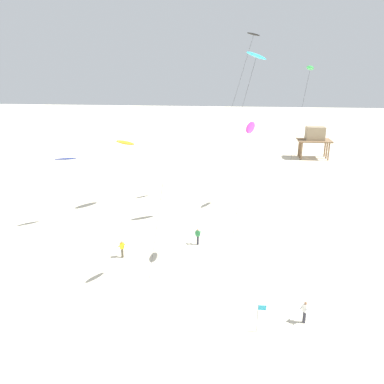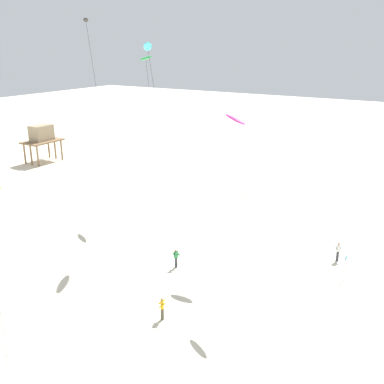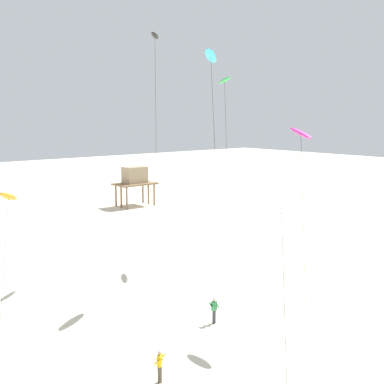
{
  "view_description": "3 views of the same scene",
  "coord_description": "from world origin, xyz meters",
  "px_view_note": "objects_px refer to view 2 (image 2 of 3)",
  "views": [
    {
      "loc": [
        7.4,
        -22.22,
        17.12
      ],
      "look_at": [
        4.28,
        9.7,
        6.14
      ],
      "focal_mm": 36.26,
      "sensor_mm": 36.0,
      "label": 1
    },
    {
      "loc": [
        -22.85,
        -6.62,
        17.79
      ],
      "look_at": [
        4.71,
        10.34,
        6.88
      ],
      "focal_mm": 41.49,
      "sensor_mm": 36.0,
      "label": 2
    },
    {
      "loc": [
        -14.56,
        -9.02,
        13.01
      ],
      "look_at": [
        4.81,
        14.24,
        8.16
      ],
      "focal_mm": 44.16,
      "sensor_mm": 36.0,
      "label": 3
    }
  ],
  "objects_px": {
    "kite_cyan": "(148,49)",
    "kite_green": "(146,60)",
    "kite_magenta": "(235,121)",
    "marker_flag": "(345,264)",
    "kite_white": "(244,191)",
    "kite_flyer_middle": "(176,258)",
    "kite_flyer_nearest": "(338,251)",
    "kite_black": "(87,27)",
    "kite_flyer_furthest": "(162,308)",
    "stilt_house": "(42,136)"
  },
  "relations": [
    {
      "from": "kite_cyan",
      "to": "kite_green",
      "type": "bearing_deg",
      "value": 38.78
    },
    {
      "from": "kite_magenta",
      "to": "marker_flag",
      "type": "bearing_deg",
      "value": -85.75
    },
    {
      "from": "kite_green",
      "to": "kite_white",
      "type": "distance_m",
      "value": 23.52
    },
    {
      "from": "kite_green",
      "to": "kite_flyer_middle",
      "type": "height_order",
      "value": "kite_green"
    },
    {
      "from": "kite_flyer_nearest",
      "to": "kite_flyer_middle",
      "type": "height_order",
      "value": "same"
    },
    {
      "from": "kite_black",
      "to": "marker_flag",
      "type": "distance_m",
      "value": 30.96
    },
    {
      "from": "kite_green",
      "to": "kite_flyer_nearest",
      "type": "distance_m",
      "value": 27.03
    },
    {
      "from": "kite_black",
      "to": "kite_magenta",
      "type": "xyz_separation_m",
      "value": [
        -0.52,
        -15.9,
        -7.28
      ]
    },
    {
      "from": "kite_magenta",
      "to": "kite_green",
      "type": "xyz_separation_m",
      "value": [
        6.82,
        13.93,
        4.2
      ]
    },
    {
      "from": "kite_flyer_nearest",
      "to": "kite_magenta",
      "type": "bearing_deg",
      "value": 115.09
    },
    {
      "from": "kite_black",
      "to": "marker_flag",
      "type": "bearing_deg",
      "value": -89.58
    },
    {
      "from": "kite_flyer_furthest",
      "to": "kite_black",
      "type": "bearing_deg",
      "value": 54.66
    },
    {
      "from": "kite_cyan",
      "to": "kite_flyer_middle",
      "type": "relative_size",
      "value": 10.77
    },
    {
      "from": "stilt_house",
      "to": "marker_flag",
      "type": "distance_m",
      "value": 51.07
    },
    {
      "from": "kite_flyer_furthest",
      "to": "marker_flag",
      "type": "xyz_separation_m",
      "value": [
        11.72,
        -9.16,
        0.6
      ]
    },
    {
      "from": "kite_black",
      "to": "kite_cyan",
      "type": "relative_size",
      "value": 1.11
    },
    {
      "from": "kite_green",
      "to": "kite_flyer_furthest",
      "type": "height_order",
      "value": "kite_green"
    },
    {
      "from": "kite_magenta",
      "to": "kite_flyer_furthest",
      "type": "distance_m",
      "value": 15.56
    },
    {
      "from": "kite_flyer_nearest",
      "to": "kite_flyer_middle",
      "type": "distance_m",
      "value": 13.87
    },
    {
      "from": "kite_cyan",
      "to": "stilt_house",
      "type": "bearing_deg",
      "value": 67.17
    },
    {
      "from": "kite_flyer_furthest",
      "to": "kite_flyer_middle",
      "type": "bearing_deg",
      "value": 26.31
    },
    {
      "from": "kite_green",
      "to": "kite_cyan",
      "type": "height_order",
      "value": "kite_cyan"
    },
    {
      "from": "kite_black",
      "to": "kite_cyan",
      "type": "xyz_separation_m",
      "value": [
        0.15,
        -6.92,
        -1.88
      ]
    },
    {
      "from": "kite_flyer_middle",
      "to": "kite_flyer_furthest",
      "type": "height_order",
      "value": "same"
    },
    {
      "from": "kite_flyer_middle",
      "to": "stilt_house",
      "type": "height_order",
      "value": "stilt_house"
    },
    {
      "from": "kite_flyer_nearest",
      "to": "marker_flag",
      "type": "relative_size",
      "value": 0.8
    },
    {
      "from": "kite_black",
      "to": "kite_magenta",
      "type": "distance_m",
      "value": 17.5
    },
    {
      "from": "kite_green",
      "to": "kite_flyer_furthest",
      "type": "xyz_separation_m",
      "value": [
        -17.84,
        -14.28,
        -15.19
      ]
    },
    {
      "from": "kite_white",
      "to": "marker_flag",
      "type": "xyz_separation_m",
      "value": [
        7.16,
        -5.55,
        -7.05
      ]
    },
    {
      "from": "marker_flag",
      "to": "kite_black",
      "type": "bearing_deg",
      "value": 90.42
    },
    {
      "from": "kite_flyer_nearest",
      "to": "marker_flag",
      "type": "xyz_separation_m",
      "value": [
        -3.15,
        -1.28,
        0.6
      ]
    },
    {
      "from": "kite_magenta",
      "to": "marker_flag",
      "type": "xyz_separation_m",
      "value": [
        0.71,
        -9.51,
        -10.4
      ]
    },
    {
      "from": "kite_green",
      "to": "kite_flyer_furthest",
      "type": "distance_m",
      "value": 27.44
    },
    {
      "from": "stilt_house",
      "to": "kite_cyan",
      "type": "bearing_deg",
      "value": -112.83
    },
    {
      "from": "kite_white",
      "to": "kite_flyer_furthest",
      "type": "height_order",
      "value": "kite_white"
    },
    {
      "from": "kite_flyer_nearest",
      "to": "kite_flyer_middle",
      "type": "relative_size",
      "value": 1.0
    },
    {
      "from": "kite_magenta",
      "to": "kite_cyan",
      "type": "xyz_separation_m",
      "value": [
        0.67,
        8.98,
        5.4
      ]
    },
    {
      "from": "stilt_house",
      "to": "marker_flag",
      "type": "relative_size",
      "value": 2.81
    },
    {
      "from": "kite_magenta",
      "to": "stilt_house",
      "type": "relative_size",
      "value": 2.11
    },
    {
      "from": "kite_flyer_middle",
      "to": "stilt_house",
      "type": "distance_m",
      "value": 41.2
    },
    {
      "from": "kite_magenta",
      "to": "marker_flag",
      "type": "relative_size",
      "value": 5.95
    },
    {
      "from": "kite_white",
      "to": "stilt_house",
      "type": "distance_m",
      "value": 48.38
    },
    {
      "from": "kite_cyan",
      "to": "kite_flyer_furthest",
      "type": "distance_m",
      "value": 22.2
    },
    {
      "from": "kite_magenta",
      "to": "kite_flyer_nearest",
      "type": "relative_size",
      "value": 7.48
    },
    {
      "from": "kite_flyer_furthest",
      "to": "kite_green",
      "type": "bearing_deg",
      "value": 38.69
    },
    {
      "from": "kite_black",
      "to": "kite_flyer_furthest",
      "type": "height_order",
      "value": "kite_black"
    },
    {
      "from": "kite_flyer_furthest",
      "to": "kite_flyer_nearest",
      "type": "bearing_deg",
      "value": -27.91
    },
    {
      "from": "kite_black",
      "to": "stilt_house",
      "type": "bearing_deg",
      "value": 61.23
    },
    {
      "from": "kite_flyer_nearest",
      "to": "kite_flyer_furthest",
      "type": "xyz_separation_m",
      "value": [
        -14.87,
        7.87,
        0.0
      ]
    },
    {
      "from": "kite_flyer_nearest",
      "to": "kite_flyer_furthest",
      "type": "bearing_deg",
      "value": 152.09
    }
  ]
}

